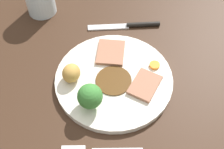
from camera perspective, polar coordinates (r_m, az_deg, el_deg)
dining_table at (r=64.65cm, az=0.30°, el=-2.91°), size 120.00×84.00×3.60cm
dinner_plate at (r=63.15cm, az=0.00°, el=-0.92°), size 25.73×25.73×1.40cm
gravy_pool at (r=61.78cm, az=-0.02°, el=-1.34°), size 7.80×7.80×0.30cm
meat_slice_main at (r=66.55cm, az=-0.27°, el=4.42°), size 7.55×6.39×0.80cm
meat_slice_under at (r=61.31cm, az=6.54°, el=-2.07°), size 8.78×7.77×0.80cm
roast_potato_left at (r=61.24cm, az=-8.14°, el=0.02°), size 5.10×4.68×3.88cm
carrot_coin_front at (r=64.94cm, az=8.45°, el=1.84°), size 2.32×2.32×0.61cm
broccoli_floret at (r=56.19cm, az=-4.39°, el=-4.37°), size 5.08×5.08×5.78cm
knife at (r=74.85cm, az=3.67°, el=9.71°), size 3.89×18.53×1.20cm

